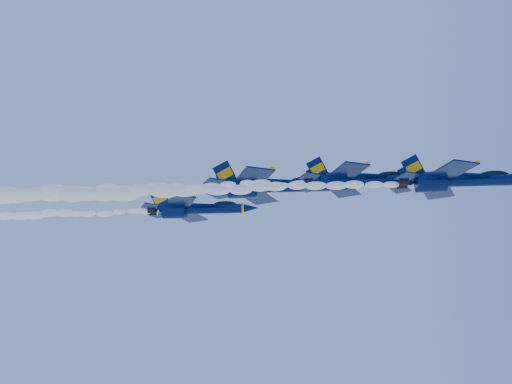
# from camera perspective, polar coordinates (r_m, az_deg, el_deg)

# --- Properties ---
(jet_lead) EXTENTS (16.92, 13.88, 6.29)m
(jet_lead) POSITION_cam_1_polar(r_m,az_deg,el_deg) (74.40, 19.59, 1.10)
(jet_lead) COLOR #030F3D
(smoke_trail_jet_lead) EXTENTS (43.48, 2.02, 1.82)m
(smoke_trail_jet_lead) POSITION_cam_1_polar(r_m,az_deg,el_deg) (72.04, -3.15, 0.25)
(smoke_trail_jet_lead) COLOR white
(jet_second) EXTENTS (16.69, 13.69, 6.20)m
(jet_second) POSITION_cam_1_polar(r_m,az_deg,el_deg) (77.28, 10.21, 1.17)
(jet_second) COLOR #030F3D
(smoke_trail_jet_second) EXTENTS (43.48, 1.99, 1.79)m
(smoke_trail_jet_second) POSITION_cam_1_polar(r_m,az_deg,el_deg) (79.34, -10.97, 0.34)
(smoke_trail_jet_second) COLOR white
(jet_third) EXTENTS (20.06, 16.46, 7.46)m
(jet_third) POSITION_cam_1_polar(r_m,az_deg,el_deg) (84.14, 1.38, 0.57)
(jet_third) COLOR #030F3D
(smoke_trail_jet_third) EXTENTS (43.48, 2.40, 2.16)m
(smoke_trail_jet_third) POSITION_cam_1_polar(r_m,az_deg,el_deg) (90.55, -18.16, -0.21)
(smoke_trail_jet_third) COLOR white
(jet_fourth) EXTENTS (18.67, 15.32, 6.94)m
(jet_fourth) POSITION_cam_1_polar(r_m,az_deg,el_deg) (96.52, -5.99, -1.69)
(jet_fourth) COLOR #030F3D
(smoke_trail_jet_fourth) EXTENTS (43.48, 2.23, 2.01)m
(smoke_trail_jet_fourth) POSITION_cam_1_polar(r_m,az_deg,el_deg) (105.67, -22.09, -2.16)
(smoke_trail_jet_fourth) COLOR white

